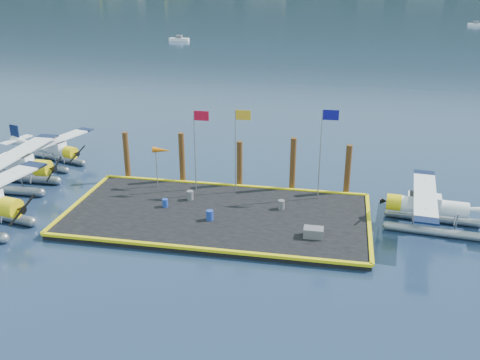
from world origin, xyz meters
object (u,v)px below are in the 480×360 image
object	(u,v)px
drum_3	(210,215)
flagpole_yellow	(238,139)
drum_5	(190,195)
piling_1	(182,159)
seaplane_d	(429,208)
flagpole_blue	(324,141)
crate	(313,232)
drum_2	(281,205)
drum_0	(165,203)
seaplane_b	(12,168)
flagpole_red	(197,138)
piling_0	(127,157)
piling_2	(240,166)
piling_4	(348,171)
seaplane_c	(52,151)
piling_3	(293,166)
windsock	(162,151)

from	to	relation	value
drum_3	flagpole_yellow	xyz separation A→B (m)	(0.94, 4.90, 3.78)
drum_5	piling_1	bearing A→B (deg)	114.12
seaplane_d	drum_3	distance (m)	14.17
flagpole_blue	crate	bearing A→B (deg)	-91.26
drum_2	drum_0	bearing A→B (deg)	-171.79
drum_3	flagpole_yellow	size ratio (longest dim) A/B	0.11
seaplane_b	flagpole_red	size ratio (longest dim) A/B	1.72
drum_3	piling_0	bearing A→B (deg)	141.82
piling_0	drum_5	bearing A→B (deg)	-30.38
piling_2	drum_3	bearing A→B (deg)	-96.48
piling_4	seaplane_d	bearing A→B (deg)	-38.55
seaplane_d	drum_5	xyz separation A→B (m)	(-16.12, 0.58, -0.64)
seaplane_d	flagpole_red	world-z (taller)	flagpole_red
drum_3	piling_4	bearing A→B (deg)	36.63
drum_0	seaplane_c	bearing A→B (deg)	149.69
seaplane_c	piling_4	xyz separation A→B (m)	(24.69, -2.21, 0.69)
piling_1	piling_3	distance (m)	8.50
seaplane_d	drum_2	bearing A→B (deg)	94.64
flagpole_yellow	piling_1	bearing A→B (deg)	161.21
drum_5	crate	distance (m)	9.83
drum_2	piling_3	distance (m)	4.18
drum_5	seaplane_b	bearing A→B (deg)	177.74
seaplane_d	crate	xyz separation A→B (m)	(-7.16, -3.45, -0.67)
seaplane_d	piling_0	world-z (taller)	piling_0
drum_3	piling_2	distance (m)	6.64
piling_2	flagpole_blue	bearing A→B (deg)	-14.48
drum_2	piling_0	world-z (taller)	piling_0
flagpole_red	piling_0	distance (m)	6.84
seaplane_c	drum_5	world-z (taller)	seaplane_c
seaplane_d	seaplane_b	bearing A→B (deg)	93.93
piling_1	flagpole_red	bearing A→B (deg)	-43.15
windsock	piling_4	world-z (taller)	piling_4
piling_2	piling_1	bearing A→B (deg)	180.00
piling_1	piling_2	xyz separation A→B (m)	(4.50, 0.00, -0.20)
piling_2	piling_3	size ratio (longest dim) A/B	0.88
seaplane_b	flagpole_yellow	world-z (taller)	flagpole_yellow
crate	flagpole_blue	size ratio (longest dim) A/B	0.19
crate	piling_1	size ratio (longest dim) A/B	0.29
crate	flagpole_red	world-z (taller)	flagpole_red
flagpole_yellow	piling_0	size ratio (longest dim) A/B	1.55
windsock	piling_2	distance (m)	5.90
seaplane_b	windsock	world-z (taller)	seaplane_b
piling_0	piling_1	distance (m)	4.50
seaplane_b	crate	bearing A→B (deg)	78.98
seaplane_b	piling_2	bearing A→B (deg)	100.24
flagpole_yellow	drum_5	bearing A→B (deg)	-147.50
crate	flagpole_yellow	xyz separation A→B (m)	(-5.86, 6.02, 3.81)
piling_1	piling_2	bearing A→B (deg)	0.00
seaplane_c	piling_2	world-z (taller)	piling_2
drum_2	piling_4	xyz separation A→B (m)	(4.35, 3.92, 1.28)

